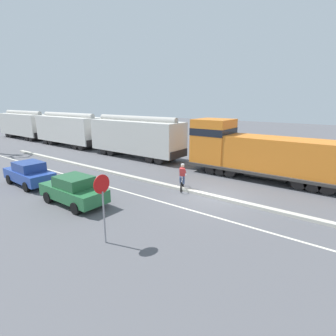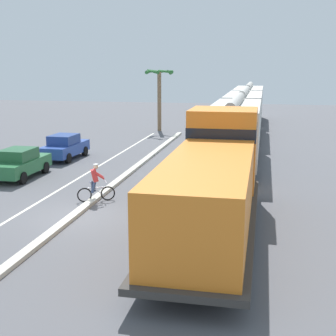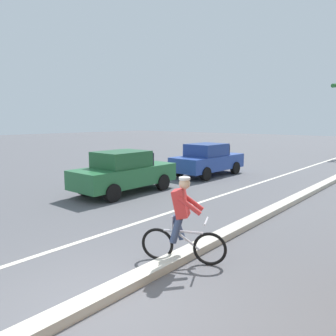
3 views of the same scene
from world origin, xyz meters
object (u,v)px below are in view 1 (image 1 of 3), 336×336
object	(u,v)px
hopper_car_middle	(69,130)
parked_car_green	(74,190)
locomotive	(256,154)
hopper_car_lead	(136,137)
cyclist	(182,178)
hopper_car_trailing	(24,125)
parked_car_blue	(29,173)
stop_sign	(102,196)

from	to	relation	value
hopper_car_middle	parked_car_green	bearing A→B (deg)	-122.74
locomotive	parked_car_green	bearing A→B (deg)	150.58
hopper_car_lead	hopper_car_middle	xyz separation A→B (m)	(0.00, 11.60, 0.00)
hopper_car_lead	parked_car_green	world-z (taller)	hopper_car_lead
locomotive	cyclist	world-z (taller)	locomotive
cyclist	hopper_car_trailing	bearing A→B (deg)	80.25
parked_car_blue	stop_sign	bearing A→B (deg)	-100.84
hopper_car_middle	cyclist	distance (m)	21.71
hopper_car_trailing	cyclist	size ratio (longest dim) A/B	6.18
hopper_car_lead	stop_sign	xyz separation A→B (m)	(-12.92, -10.47, -0.05)
cyclist	parked_car_blue	bearing A→B (deg)	121.12
hopper_car_lead	cyclist	size ratio (longest dim) A/B	6.18
hopper_car_middle	cyclist	world-z (taller)	hopper_car_middle
parked_car_green	hopper_car_trailing	bearing A→B (deg)	68.89
hopper_car_middle	cyclist	xyz separation A→B (m)	(-5.59, -20.94, -1.26)
locomotive	hopper_car_trailing	bearing A→B (deg)	90.00
hopper_car_lead	parked_car_blue	xyz separation A→B (m)	(-11.00, -0.39, -1.26)
parked_car_blue	cyclist	distance (m)	10.45
parked_car_green	cyclist	bearing A→B (deg)	-31.97
hopper_car_lead	parked_car_blue	distance (m)	11.07
parked_car_green	parked_car_blue	distance (m)	5.45
cyclist	stop_sign	distance (m)	7.51
locomotive	parked_car_blue	bearing A→B (deg)	133.07
parked_car_blue	cyclist	world-z (taller)	cyclist
hopper_car_middle	hopper_car_trailing	xyz separation A→B (m)	(0.00, 11.60, 0.00)
parked_car_green	cyclist	distance (m)	6.62
cyclist	hopper_car_middle	bearing A→B (deg)	75.04
hopper_car_middle	parked_car_green	xyz separation A→B (m)	(-11.21, -17.44, -1.26)
locomotive	hopper_car_middle	size ratio (longest dim) A/B	1.10
cyclist	hopper_car_lead	bearing A→B (deg)	59.08
parked_car_blue	cyclist	xyz separation A→B (m)	(5.40, -8.95, 0.00)
locomotive	hopper_car_middle	bearing A→B (deg)	90.00
locomotive	parked_car_green	size ratio (longest dim) A/B	2.76
stop_sign	hopper_car_lead	bearing A→B (deg)	39.01
hopper_car_trailing	parked_car_blue	bearing A→B (deg)	-114.99
stop_sign	locomotive	bearing A→B (deg)	-7.43
locomotive	hopper_car_middle	xyz separation A→B (m)	(0.00, 23.76, 0.28)
parked_car_blue	cyclist	size ratio (longest dim) A/B	2.48
stop_sign	parked_car_green	bearing A→B (deg)	69.69
parked_car_green	parked_car_blue	xyz separation A→B (m)	(0.21, 5.44, 0.00)
hopper_car_lead	cyclist	bearing A→B (deg)	-120.92
hopper_car_trailing	cyclist	distance (m)	33.04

